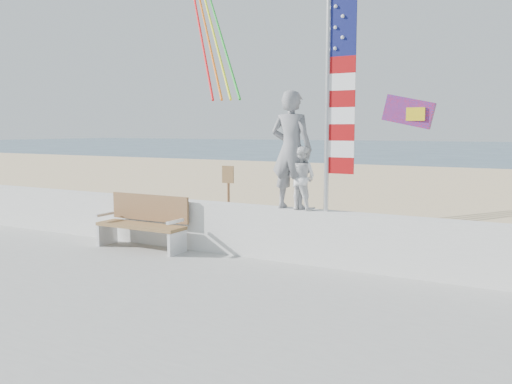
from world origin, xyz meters
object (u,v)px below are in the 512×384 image
child (301,178)px  bench (144,221)px  adult (291,150)px  flag (335,93)px

child → bench: (-3.04, -0.45, -0.92)m
adult → child: bearing=179.2°
child → adult: bearing=7.4°
flag → child: bearing=180.0°
adult → bench: 3.20m
flag → bench: bearing=-172.8°
child → flag: size_ratio=0.30×
adult → flag: flag is taller
child → bench: bearing=15.9°
adult → bench: bearing=8.3°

